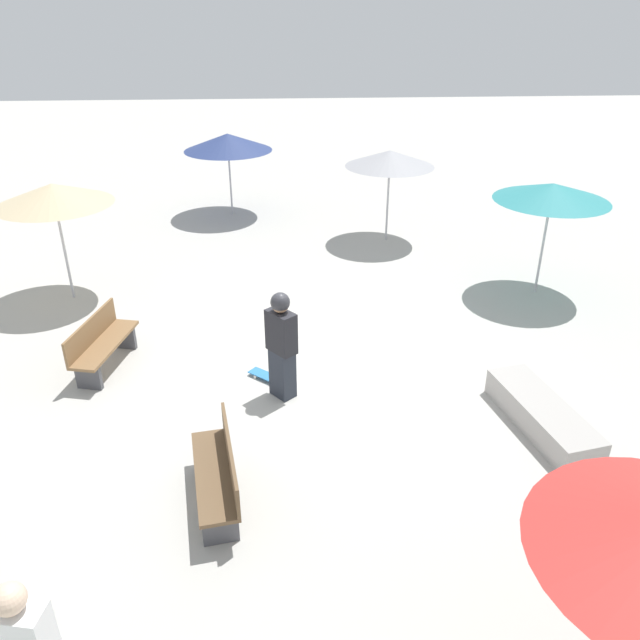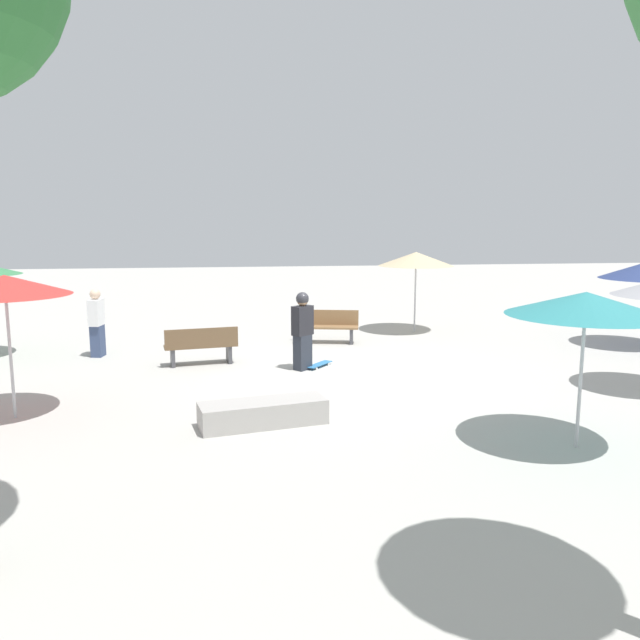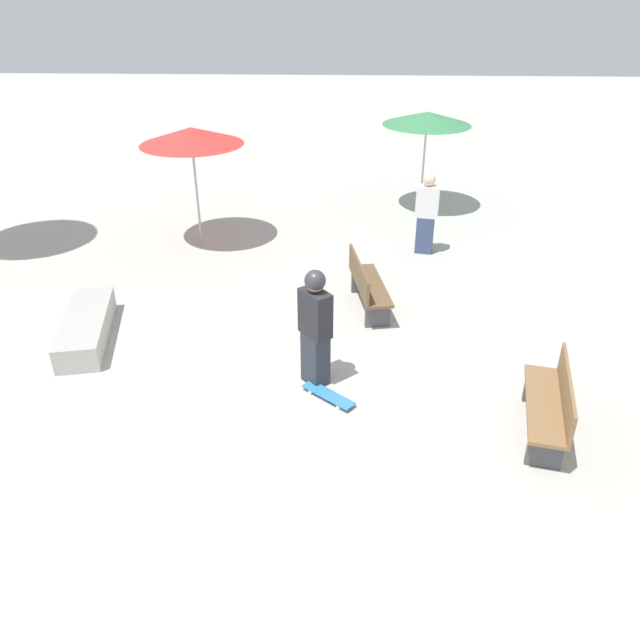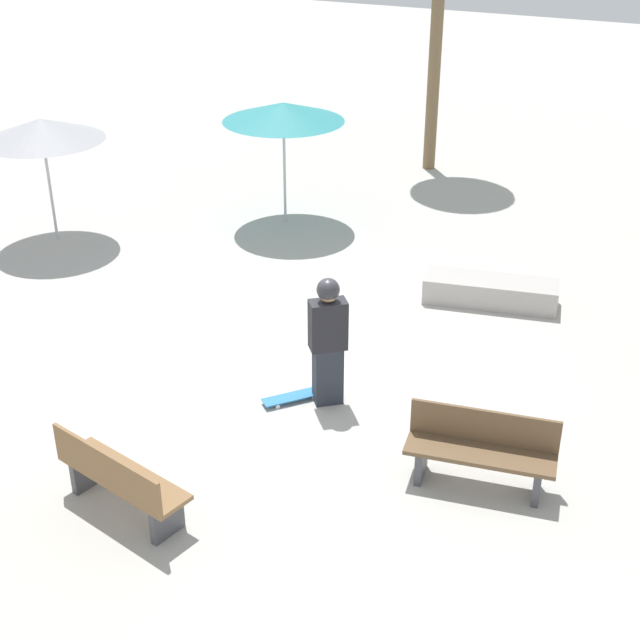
% 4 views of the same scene
% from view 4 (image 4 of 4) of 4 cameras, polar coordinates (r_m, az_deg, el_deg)
% --- Properties ---
extents(ground_plane, '(60.00, 60.00, 0.00)m').
position_cam_4_polar(ground_plane, '(11.86, -1.60, -3.19)').
color(ground_plane, '#B2AFA8').
extents(skater_main, '(0.50, 0.48, 1.69)m').
position_cam_4_polar(skater_main, '(10.75, 0.51, -1.10)').
color(skater_main, '#282D38').
rests_on(skater_main, ground_plane).
extents(skateboard, '(0.67, 0.74, 0.07)m').
position_cam_4_polar(skateboard, '(11.19, -1.71, -4.92)').
color(skateboard, teal).
rests_on(skateboard, ground_plane).
extents(concrete_ledge, '(2.08, 1.02, 0.39)m').
position_cam_4_polar(concrete_ledge, '(13.76, 10.85, 1.82)').
color(concrete_ledge, '#A8A39E').
rests_on(concrete_ledge, ground_plane).
extents(bench_near, '(1.65, 0.70, 0.85)m').
position_cam_4_polar(bench_near, '(9.78, 10.26, -8.23)').
color(bench_near, '#47474C').
rests_on(bench_near, ground_plane).
extents(bench_far, '(1.66, 0.78, 0.85)m').
position_cam_4_polar(bench_far, '(9.45, -12.74, -9.92)').
color(bench_far, '#47474C').
rests_on(bench_far, ground_plane).
extents(shade_umbrella_teal, '(2.17, 2.17, 2.23)m').
position_cam_4_polar(shade_umbrella_teal, '(16.04, -2.36, 13.16)').
color(shade_umbrella_teal, '#B7B7BC').
rests_on(shade_umbrella_teal, ground_plane).
extents(shade_umbrella_grey, '(2.09, 2.09, 2.18)m').
position_cam_4_polar(shade_umbrella_grey, '(15.92, -17.40, 11.56)').
color(shade_umbrella_grey, '#B7B7BC').
rests_on(shade_umbrella_grey, ground_plane).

